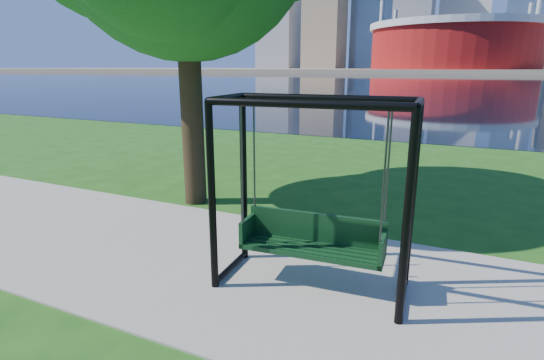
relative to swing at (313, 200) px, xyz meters
The scene contains 7 objects.
ground 1.50m from the swing, 136.39° to the left, with size 900.00×900.00×0.00m, color #1E5114.
path 1.38m from the swing, behind, with size 120.00×4.00×0.03m, color #9E937F.
river 102.58m from the swing, 90.33° to the left, with size 900.00×180.00×0.02m, color black.
far_bank 306.57m from the swing, 90.11° to the left, with size 900.00×228.00×2.00m, color #937F60.
stadium 236.16m from the swing, 92.58° to the left, with size 83.00×83.00×32.00m.
skyline 321.87m from the swing, 90.87° to the left, with size 392.00×66.00×96.50m.
swing is the anchor object (origin of this frame).
Camera 1 is at (2.38, -5.63, 2.95)m, focal length 28.00 mm.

